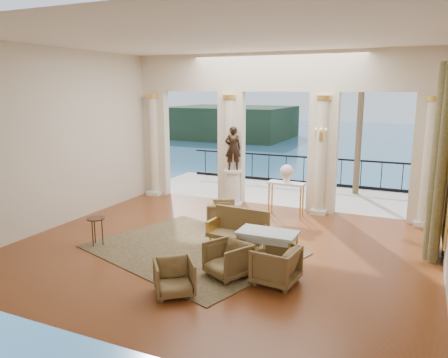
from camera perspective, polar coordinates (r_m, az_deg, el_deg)
The scene contains 22 objects.
floor at distance 9.85m, azimuth -0.51°, elevation -9.02°, with size 9.00×9.00×0.00m, color #492110.
room_walls at distance 8.23m, azimuth -3.85°, elevation 7.44°, with size 9.00×9.00×9.00m.
arcade at distance 12.81m, azimuth 6.75°, elevation 7.61°, with size 9.00×0.56×4.50m.
terrace at distance 15.09m, azimuth 8.80°, elevation -1.95°, with size 10.00×3.60×0.10m, color #AEA794.
balustrade at distance 16.51m, azimuth 10.36°, elevation 0.81°, with size 9.00×0.06×1.03m.
palm_tree at distance 15.08m, azimuth 17.71°, elevation 13.50°, with size 2.00×2.00×4.50m.
headland at distance 85.61m, azimuth 1.00°, elevation 7.43°, with size 22.00×18.00×6.00m, color black.
sea at distance 69.11m, azimuth 20.96°, elevation 3.11°, with size 160.00×160.00×0.00m, color #275981.
curtain at distance 9.97m, azimuth 26.43°, elevation 2.01°, with size 0.33×1.40×4.09m.
wall_sconce at distance 12.18m, azimuth 12.56°, elevation 5.52°, with size 0.30×0.11×0.33m.
rug at distance 9.75m, azimuth -4.21°, elevation -9.20°, with size 4.16×3.24×0.02m, color #2F3218.
armchair_a at distance 7.72m, azimuth -6.52°, elevation -12.47°, with size 0.66×0.62×0.68m, color #41321E.
armchair_b at distance 8.34m, azimuth 0.52°, elevation -10.24°, with size 0.72×0.67×0.74m, color #41321E.
armchair_c at distance 8.11m, azimuth 6.79°, elevation -10.87°, with size 0.75×0.70×0.77m, color #41321E.
armchair_d at distance 11.19m, azimuth -0.35°, elevation -4.45°, with size 0.72×0.67×0.74m, color #41321E.
settee at distance 9.76m, azimuth 1.98°, elevation -6.53°, with size 1.35×0.66×0.87m.
game_table at distance 8.56m, azimuth 5.71°, elevation -7.35°, with size 1.14×0.63×0.78m.
pedestal at distance 13.23m, azimuth 1.15°, elevation -1.21°, with size 0.59×0.59×1.09m.
statue at distance 13.01m, azimuth 1.17°, elevation 4.03°, with size 0.48×0.31×1.31m, color black.
console_table at distance 12.17m, azimuth 8.13°, elevation -1.18°, with size 1.02×0.44×0.96m.
urn at distance 12.07m, azimuth 8.19°, elevation 0.87°, with size 0.37×0.37×0.49m.
side_table at distance 10.23m, azimuth -16.38°, elevation -5.40°, with size 0.40×0.40×0.65m.
Camera 1 is at (3.88, -8.35, 3.50)m, focal length 35.00 mm.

